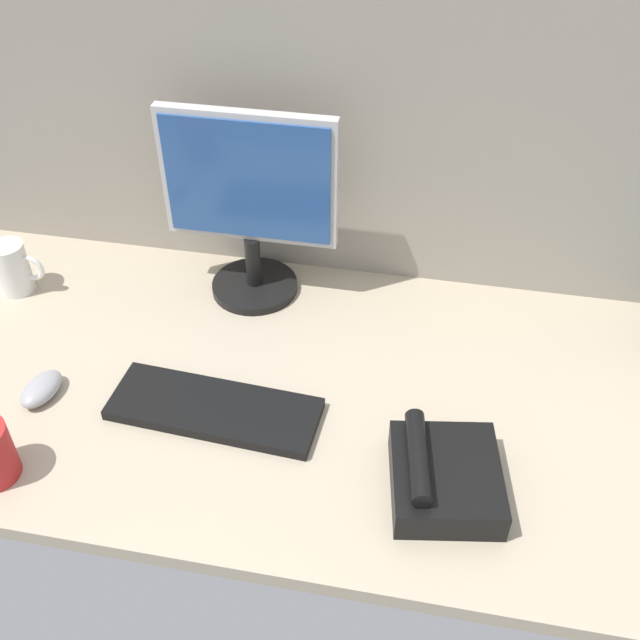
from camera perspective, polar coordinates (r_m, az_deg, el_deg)
name	(u,v)px	position (r cm, az deg, el deg)	size (l,w,h in cm)	color
ground_plane	(335,389)	(139.89, 1.15, -5.29)	(180.00, 80.00, 3.00)	tan
cubicle_wall_back	(371,128)	(149.81, 3.88, 14.33)	(180.00, 5.00, 65.49)	gray
monitor	(250,201)	(148.54, -5.36, 8.97)	(34.59, 18.00, 39.87)	black
keyboard	(214,409)	(134.42, -8.02, -6.71)	(37.00, 13.00, 2.00)	black
mouse	(41,389)	(144.50, -20.39, -4.93)	(5.60, 9.60, 3.40)	#99999E
mug_ceramic_white	(13,268)	(168.73, -22.28, 3.68)	(10.88, 7.09, 11.29)	white
desk_phone	(443,477)	(122.47, 9.32, -11.65)	(19.84, 21.49, 8.80)	black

